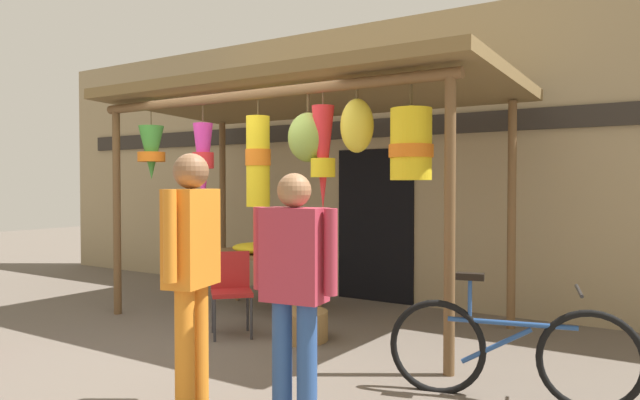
{
  "coord_description": "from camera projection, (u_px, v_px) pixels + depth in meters",
  "views": [
    {
      "loc": [
        3.97,
        -4.37,
        1.54
      ],
      "look_at": [
        0.48,
        1.0,
        1.37
      ],
      "focal_mm": 33.03,
      "sensor_mm": 36.0,
      "label": 1
    }
  ],
  "objects": [
    {
      "name": "parked_bicycle",
      "position": [
        510.0,
        351.0,
        4.19
      ],
      "size": [
        1.71,
        0.55,
        0.92
      ],
      "color": "black",
      "rests_on": "ground_plane"
    },
    {
      "name": "wicker_basket_by_table",
      "position": [
        300.0,
        325.0,
        5.81
      ],
      "size": [
        0.55,
        0.55,
        0.29
      ],
      "primitive_type": "cylinder",
      "color": "olive",
      "rests_on": "ground_plane"
    },
    {
      "name": "shop_facade",
      "position": [
        356.0,
        163.0,
        8.02
      ],
      "size": [
        11.91,
        0.29,
        3.67
      ],
      "color": "#9E8966",
      "rests_on": "ground_plane"
    },
    {
      "name": "vendor_in_orange",
      "position": [
        191.0,
        260.0,
        3.91
      ],
      "size": [
        0.31,
        0.58,
        1.75
      ],
      "color": "orange",
      "rests_on": "ground_plane"
    },
    {
      "name": "flower_heap_on_table",
      "position": [
        260.0,
        248.0,
        7.02
      ],
      "size": [
        0.74,
        0.52,
        0.13
      ],
      "color": "yellow",
      "rests_on": "display_table"
    },
    {
      "name": "customer_foreground",
      "position": [
        294.0,
        278.0,
        3.73
      ],
      "size": [
        0.59,
        0.27,
        1.61
      ],
      "color": "#2D5193",
      "rests_on": "ground_plane"
    },
    {
      "name": "folding_chair",
      "position": [
        231.0,
        285.0,
        6.02
      ],
      "size": [
        0.57,
        0.57,
        0.84
      ],
      "color": "#AD1E1E",
      "rests_on": "ground_plane"
    },
    {
      "name": "display_table",
      "position": [
        259.0,
        258.0,
        7.14
      ],
      "size": [
        1.4,
        0.78,
        0.71
      ],
      "color": "brown",
      "rests_on": "ground_plane"
    },
    {
      "name": "market_stall_canopy",
      "position": [
        301.0,
        111.0,
        6.34
      ],
      "size": [
        4.61,
        2.33,
        2.65
      ],
      "color": "brown",
      "rests_on": "ground_plane"
    },
    {
      "name": "ground_plane",
      "position": [
        225.0,
        339.0,
        5.86
      ],
      "size": [
        30.0,
        30.0,
        0.0
      ],
      "primitive_type": "plane",
      "color": "#60564C"
    }
  ]
}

